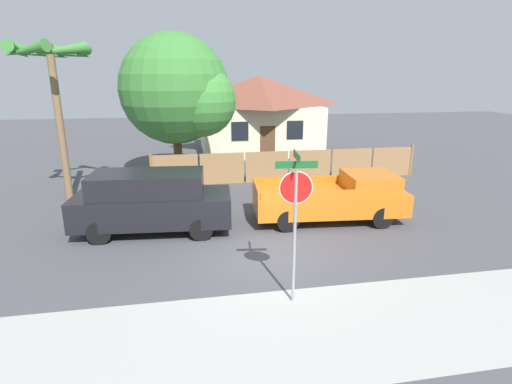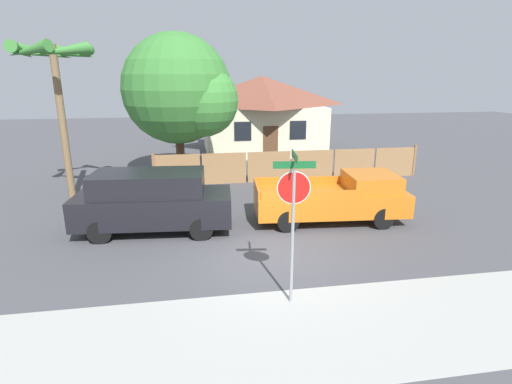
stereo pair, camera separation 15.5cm
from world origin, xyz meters
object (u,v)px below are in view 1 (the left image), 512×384
object	(u,v)px
house	(259,113)
stop_sign	(296,204)
palm_tree	(52,66)
oak_tree	(180,92)
orange_pickup	(335,198)
red_suv	(152,201)

from	to	relation	value
house	stop_sign	size ratio (longest dim) A/B	2.35
palm_tree	stop_sign	size ratio (longest dim) A/B	1.79
oak_tree	palm_tree	size ratio (longest dim) A/B	1.11
orange_pickup	stop_sign	xyz separation A→B (m)	(-2.79, -4.77, 1.47)
palm_tree	stop_sign	xyz separation A→B (m)	(6.87, -8.77, -2.92)
oak_tree	red_suv	distance (m)	7.16
house	stop_sign	distance (m)	18.56
oak_tree	orange_pickup	world-z (taller)	oak_tree
oak_tree	stop_sign	world-z (taller)	oak_tree
palm_tree	oak_tree	bearing A→B (deg)	27.63
house	oak_tree	world-z (taller)	oak_tree
oak_tree	orange_pickup	size ratio (longest dim) A/B	1.28
oak_tree	orange_pickup	distance (m)	8.82
house	orange_pickup	distance (m)	13.70
orange_pickup	stop_sign	distance (m)	5.72
red_suv	stop_sign	bearing A→B (deg)	-50.60
house	red_suv	world-z (taller)	house
red_suv	orange_pickup	size ratio (longest dim) A/B	0.96
house	orange_pickup	bearing A→B (deg)	-89.44
oak_tree	orange_pickup	bearing A→B (deg)	-51.42
orange_pickup	red_suv	bearing A→B (deg)	-175.56
orange_pickup	palm_tree	bearing A→B (deg)	162.15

